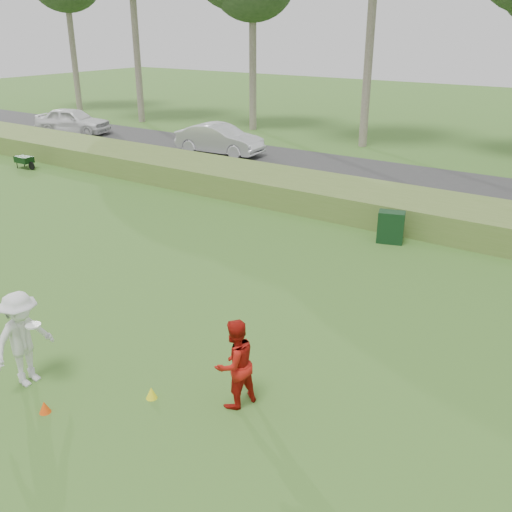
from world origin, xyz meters
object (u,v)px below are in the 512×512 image
Objects in this scene: player_red at (235,364)px; car_left at (73,121)px; utility_cabinet at (391,227)px; player_white at (23,339)px; cone_orange at (45,407)px; cone_yellow at (151,393)px; car_mid at (219,139)px.

car_left is at bearing -107.85° from player_red.
player_red is at bearing -102.09° from utility_cabinet.
player_white is 1.36m from cone_orange.
cone_yellow is at bearing -110.19° from utility_cabinet.
car_left reaches higher than car_mid.
car_mid reaches higher than utility_cabinet.
car_mid is (-10.28, 18.12, 0.70)m from cone_orange.
car_left reaches higher than cone_orange.
car_mid reaches higher than cone_yellow.
car_left is at bearing 139.97° from cone_orange.
player_red is 7.40× the size of cone_orange.
player_white is 8.29× the size of cone_orange.
car_mid is (-11.51, 16.78, 0.70)m from cone_yellow.
player_red is at bearing 28.74° from cone_yellow.
player_white is at bearing -121.52° from utility_cabinet.
cone_yellow is 27.68m from car_left.
player_red is at bearing -146.58° from car_mid.
car_left reaches higher than cone_yellow.
utility_cabinet is 23.68m from car_left.
player_white reaches higher than car_left.
player_red is 0.36× the size of car_mid.
utility_cabinet is at bearing -158.95° from player_red.
player_red is 9.21m from utility_cabinet.
player_white is 8.19× the size of cone_yellow.
player_white reaches higher than cone_yellow.
player_white reaches higher than car_mid.
cone_orange is (1.00, -0.41, -0.81)m from player_white.
player_red reaches higher than cone_yellow.
player_white is 19.99m from car_mid.
utility_cabinet is (-0.87, 9.16, -0.34)m from player_red.
utility_cabinet is 0.22× the size of car_left.
utility_cabinet is at bearing -125.16° from car_mid.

